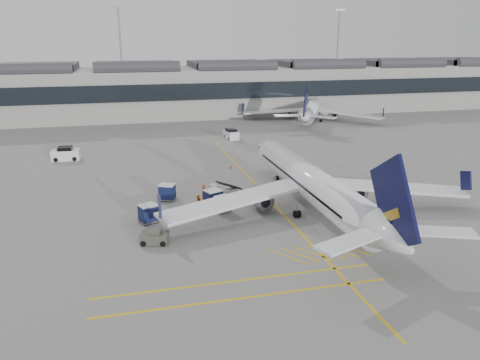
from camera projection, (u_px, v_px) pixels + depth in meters
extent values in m
plane|color=gray|center=(193.00, 233.00, 44.66)|extent=(220.00, 220.00, 0.00)
cube|color=#9E9E99|center=(146.00, 92.00, 109.83)|extent=(200.00, 20.00, 11.00)
cube|color=black|center=(149.00, 93.00, 100.08)|extent=(200.00, 0.50, 3.60)
cube|color=#38383D|center=(145.00, 65.00, 108.02)|extent=(200.00, 18.00, 1.40)
cylinder|color=slate|center=(122.00, 59.00, 119.60)|extent=(0.44, 0.44, 25.00)
cube|color=slate|center=(118.00, 7.00, 115.89)|extent=(3.00, 0.60, 0.50)
cylinder|color=slate|center=(337.00, 57.00, 133.62)|extent=(0.44, 0.44, 25.00)
cube|color=slate|center=(340.00, 10.00, 129.91)|extent=(3.00, 0.60, 0.50)
cube|color=gold|center=(263.00, 192.00, 56.27)|extent=(0.25, 60.00, 0.01)
cylinder|color=white|center=(310.00, 182.00, 50.35)|extent=(3.63, 28.07, 3.52)
cone|color=white|center=(266.00, 149.00, 65.08)|extent=(3.53, 3.76, 3.52)
cone|color=white|center=(395.00, 239.00, 35.16)|extent=(3.53, 4.50, 3.52)
cube|color=white|center=(234.00, 201.00, 47.18)|extent=(16.15, 8.17, 0.33)
cube|color=white|center=(390.00, 187.00, 51.40)|extent=(16.17, 8.06, 0.33)
cylinder|color=slate|center=(261.00, 198.00, 49.93)|extent=(1.98, 3.37, 1.96)
cylinder|color=slate|center=(353.00, 190.00, 52.51)|extent=(1.98, 3.37, 1.96)
cube|color=#0B0C33|center=(394.00, 204.00, 34.92)|extent=(0.31, 7.12, 7.83)
cylinder|color=black|center=(278.00, 178.00, 61.08)|extent=(0.26, 0.60, 0.60)
cylinder|color=black|center=(297.00, 214.00, 48.38)|extent=(0.66, 0.75, 0.75)
cylinder|color=black|center=(339.00, 210.00, 49.49)|extent=(0.66, 0.75, 0.75)
cylinder|color=white|center=(312.00, 108.00, 104.85)|extent=(15.06, 24.27, 3.23)
cone|color=white|center=(318.00, 100.00, 118.42)|extent=(4.48, 4.56, 3.23)
cone|color=white|center=(305.00, 117.00, 90.87)|extent=(4.80, 5.17, 3.23)
cube|color=white|center=(275.00, 111.00, 105.79)|extent=(14.94, 5.65, 0.30)
cube|color=white|center=(349.00, 114.00, 101.98)|extent=(12.35, 12.71, 0.30)
cylinder|color=slate|center=(290.00, 113.00, 106.82)|extent=(3.06, 3.58, 1.81)
cylinder|color=slate|center=(335.00, 115.00, 104.49)|extent=(3.06, 3.58, 1.81)
cube|color=#0B0C33|center=(306.00, 104.00, 90.64)|extent=(3.33, 5.89, 7.20)
cylinder|color=black|center=(316.00, 112.00, 114.74)|extent=(0.47, 0.60, 0.55)
cylinder|color=black|center=(301.00, 120.00, 104.05)|extent=(0.86, 0.89, 0.69)
cylinder|color=black|center=(321.00, 120.00, 103.05)|extent=(0.86, 0.89, 0.69)
cube|color=#B9B7B0|center=(222.00, 192.00, 55.27)|extent=(3.73, 2.13, 0.65)
cube|color=black|center=(229.00, 185.00, 55.45)|extent=(3.28, 1.69, 1.37)
cube|color=#B9B7B0|center=(214.00, 188.00, 54.64)|extent=(1.08, 1.36, 0.83)
cylinder|color=black|center=(215.00, 197.00, 54.19)|extent=(0.43, 0.25, 0.41)
cylinder|color=black|center=(210.00, 193.00, 55.29)|extent=(0.43, 0.25, 0.41)
cylinder|color=black|center=(235.00, 193.00, 55.31)|extent=(0.43, 0.25, 0.41)
cylinder|color=black|center=(230.00, 190.00, 56.41)|extent=(0.43, 0.25, 0.41)
cube|color=gray|center=(213.00, 205.00, 51.35)|extent=(2.33, 2.15, 0.13)
cube|color=#121C49|center=(213.00, 198.00, 51.09)|extent=(2.16, 2.03, 1.61)
cube|color=silver|center=(213.00, 190.00, 50.84)|extent=(2.23, 2.11, 0.11)
cylinder|color=black|center=(210.00, 209.00, 50.46)|extent=(0.27, 0.19, 0.24)
cylinder|color=black|center=(204.00, 206.00, 51.40)|extent=(0.27, 0.19, 0.24)
cylinder|color=black|center=(222.00, 206.00, 51.34)|extent=(0.27, 0.19, 0.24)
cylinder|color=black|center=(216.00, 203.00, 52.28)|extent=(0.27, 0.19, 0.24)
cube|color=gray|center=(223.00, 210.00, 50.06)|extent=(2.02, 1.86, 0.12)
cube|color=#121C49|center=(223.00, 203.00, 49.84)|extent=(1.87, 1.76, 1.39)
cube|color=silver|center=(222.00, 197.00, 49.62)|extent=(1.93, 1.82, 0.10)
cylinder|color=black|center=(220.00, 213.00, 49.29)|extent=(0.23, 0.17, 0.21)
cylinder|color=black|center=(215.00, 210.00, 50.11)|extent=(0.23, 0.17, 0.21)
cylinder|color=black|center=(231.00, 211.00, 50.05)|extent=(0.23, 0.17, 0.21)
cylinder|color=black|center=(225.00, 208.00, 50.87)|extent=(0.23, 0.17, 0.21)
cube|color=gray|center=(168.00, 199.00, 53.54)|extent=(2.25, 2.10, 0.13)
cube|color=#121C49|center=(167.00, 192.00, 53.29)|extent=(2.09, 1.98, 1.54)
cube|color=silver|center=(167.00, 185.00, 53.06)|extent=(2.16, 2.05, 0.11)
cylinder|color=black|center=(160.00, 200.00, 53.14)|extent=(0.26, 0.19, 0.23)
cylinder|color=black|center=(163.00, 197.00, 54.24)|extent=(0.26, 0.19, 0.23)
cylinder|color=black|center=(172.00, 201.00, 52.89)|extent=(0.26, 0.19, 0.23)
cylinder|color=black|center=(175.00, 198.00, 53.99)|extent=(0.26, 0.19, 0.23)
cube|color=gray|center=(149.00, 221.00, 47.09)|extent=(2.23, 2.06, 0.13)
cube|color=#121C49|center=(148.00, 213.00, 46.85)|extent=(2.07, 1.95, 1.54)
cube|color=silver|center=(148.00, 205.00, 46.61)|extent=(2.14, 2.02, 0.11)
cylinder|color=black|center=(145.00, 225.00, 46.24)|extent=(0.26, 0.19, 0.23)
cylinder|color=black|center=(140.00, 221.00, 47.14)|extent=(0.26, 0.19, 0.23)
cylinder|color=black|center=(158.00, 221.00, 47.09)|extent=(0.26, 0.19, 0.23)
cylinder|color=black|center=(153.00, 218.00, 47.99)|extent=(0.26, 0.19, 0.23)
imported|color=#E54A0C|center=(204.00, 192.00, 53.92)|extent=(0.73, 0.63, 1.69)
imported|color=orange|center=(198.00, 203.00, 50.14)|extent=(0.87, 0.69, 1.75)
cube|color=#484A3F|center=(155.00, 238.00, 42.20)|extent=(2.75, 2.08, 0.98)
cube|color=#484A3F|center=(154.00, 232.00, 42.02)|extent=(1.45, 1.45, 0.49)
cylinder|color=black|center=(143.00, 243.00, 41.69)|extent=(0.59, 0.38, 0.55)
cylinder|color=black|center=(147.00, 238.00, 42.90)|extent=(0.59, 0.38, 0.55)
cylinder|color=black|center=(163.00, 244.00, 41.64)|extent=(0.59, 0.38, 0.55)
cylinder|color=black|center=(166.00, 238.00, 42.86)|extent=(0.59, 0.38, 0.55)
cone|color=#F24C0A|center=(231.00, 167.00, 66.61)|extent=(0.34, 0.34, 0.48)
cone|color=#F24C0A|center=(341.00, 202.00, 52.17)|extent=(0.35, 0.35, 0.48)
cube|color=white|center=(66.00, 155.00, 70.93)|extent=(4.13, 2.22, 1.57)
cube|color=black|center=(65.00, 149.00, 70.65)|extent=(2.11, 2.00, 0.67)
cylinder|color=black|center=(56.00, 160.00, 69.97)|extent=(0.68, 0.28, 0.67)
cylinder|color=black|center=(58.00, 157.00, 71.65)|extent=(0.68, 0.28, 0.67)
cylinder|color=black|center=(75.00, 159.00, 70.47)|extent=(0.68, 0.28, 0.67)
cylinder|color=black|center=(76.00, 156.00, 72.16)|extent=(0.68, 0.28, 0.67)
cube|color=white|center=(231.00, 135.00, 85.86)|extent=(2.32, 3.90, 1.43)
cube|color=black|center=(231.00, 130.00, 85.60)|extent=(1.97, 2.06, 0.61)
cylinder|color=black|center=(238.00, 138.00, 85.17)|extent=(0.30, 0.64, 0.61)
cylinder|color=black|center=(229.00, 139.00, 84.59)|extent=(0.30, 0.64, 0.61)
cylinder|color=black|center=(233.00, 136.00, 87.36)|extent=(0.30, 0.64, 0.61)
cylinder|color=black|center=(225.00, 136.00, 86.77)|extent=(0.30, 0.64, 0.61)
cube|color=white|center=(271.00, 149.00, 75.23)|extent=(3.59, 1.95, 1.36)
cube|color=black|center=(271.00, 144.00, 74.98)|extent=(1.84, 1.75, 0.58)
cylinder|color=black|center=(266.00, 153.00, 74.30)|extent=(0.59, 0.25, 0.58)
cylinder|color=black|center=(262.00, 151.00, 75.71)|extent=(0.59, 0.25, 0.58)
cylinder|color=black|center=(279.00, 152.00, 74.97)|extent=(0.59, 0.25, 0.58)
cylinder|color=black|center=(276.00, 150.00, 76.38)|extent=(0.59, 0.25, 0.58)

